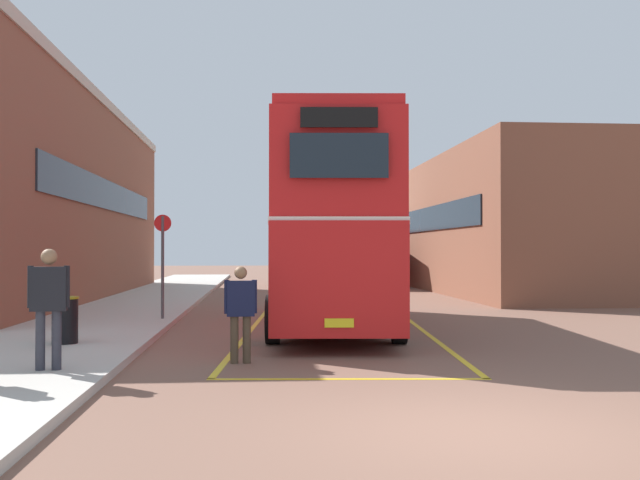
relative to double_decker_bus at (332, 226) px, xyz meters
The scene contains 11 objects.
ground_plane 4.56m from the double_decker_bus, 82.44° to the left, with size 135.60×135.60×0.00m, color brown.
sidewalk_left 8.95m from the double_decker_bus, 134.18° to the left, with size 4.00×57.60×0.14m, color #B2ADA3.
brick_building_left 14.46m from the double_decker_bus, 134.65° to the left, with size 5.16×24.11×7.64m.
depot_building_right 16.05m from the double_decker_bus, 55.66° to the left, with size 6.16×16.60×6.11m.
double_decker_bus is the anchor object (origin of this frame).
single_deck_bus 21.64m from the double_decker_bus, 79.73° to the left, with size 3.61×9.74×3.02m.
pedestrian_boarding 6.31m from the double_decker_bus, 110.45° to the right, with size 0.56×0.25×1.65m.
pedestrian_waiting_near 8.70m from the double_decker_bus, 125.07° to the right, with size 0.60×0.28×1.80m.
litter_bin 7.03m from the double_decker_bus, 144.64° to the right, with size 0.51×0.51×0.89m.
bus_stop_sign 4.52m from the double_decker_bus, 166.53° to the left, with size 0.44×0.08×2.70m.
bay_marking_yellow 3.19m from the double_decker_bus, 92.02° to the right, with size 5.19×13.02×0.01m.
Camera 1 is at (-2.30, -7.51, 1.92)m, focal length 40.84 mm.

